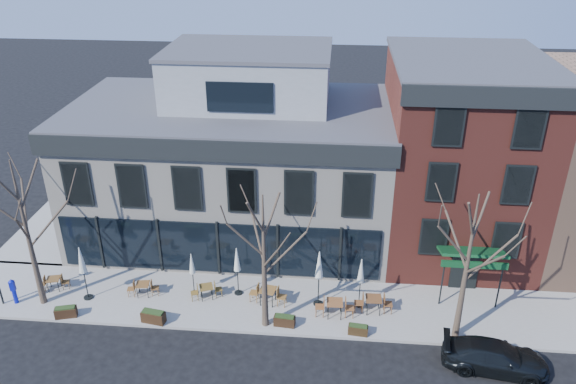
# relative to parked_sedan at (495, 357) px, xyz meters

# --- Properties ---
(ground) EXTENTS (120.00, 120.00, 0.00)m
(ground) POSITION_rel_parked_sedan_xyz_m (-13.34, 5.76, -0.66)
(ground) COLOR black
(ground) RESTS_ON ground
(sidewalk_front) EXTENTS (33.50, 4.70, 0.15)m
(sidewalk_front) POSITION_rel_parked_sedan_xyz_m (-10.09, 3.61, -0.58)
(sidewalk_front) COLOR gray
(sidewalk_front) RESTS_ON ground
(sidewalk_side) EXTENTS (4.50, 12.00, 0.15)m
(sidewalk_side) POSITION_rel_parked_sedan_xyz_m (-24.59, 11.76, -0.58)
(sidewalk_side) COLOR gray
(sidewalk_side) RESTS_ON ground
(corner_building) EXTENTS (18.39, 10.39, 11.10)m
(corner_building) POSITION_rel_parked_sedan_xyz_m (-13.26, 10.82, 4.07)
(corner_building) COLOR beige
(corner_building) RESTS_ON ground
(red_brick_building) EXTENTS (8.20, 11.78, 11.18)m
(red_brick_building) POSITION_rel_parked_sedan_xyz_m (-0.34, 10.74, 4.98)
(red_brick_building) COLOR maroon
(red_brick_building) RESTS_ON ground
(tree_corner) EXTENTS (3.93, 3.98, 7.92)m
(tree_corner) POSITION_rel_parked_sedan_xyz_m (-21.82, 2.55, 3.59)
(tree_corner) COLOR #382B21
(tree_corner) RESTS_ON sidewalk_front
(tree_mid) EXTENTS (3.50, 3.55, 7.04)m
(tree_mid) POSITION_rel_parked_sedan_xyz_m (-10.32, 1.85, 3.14)
(tree_mid) COLOR #382B21
(tree_mid) RESTS_ON sidewalk_front
(tree_right) EXTENTS (3.72, 3.77, 7.48)m
(tree_right) POSITION_rel_parked_sedan_xyz_m (-1.32, 1.85, 3.36)
(tree_right) COLOR #382B21
(tree_right) RESTS_ON sidewalk_front
(parked_sedan) EXTENTS (4.73, 2.44, 1.31)m
(parked_sedan) POSITION_rel_parked_sedan_xyz_m (0.00, 0.00, 0.00)
(parked_sedan) COLOR black
(parked_sedan) RESTS_ON ground
(call_box) EXTENTS (0.29, 0.29, 1.44)m
(call_box) POSITION_rel_parked_sedan_xyz_m (-23.20, 2.39, 0.26)
(call_box) COLOR #0C15A4
(call_box) RESTS_ON sidewalk_front
(cafe_set_0) EXTENTS (1.64, 0.78, 0.84)m
(cafe_set_0) POSITION_rel_parked_sedan_xyz_m (-21.75, 3.64, -0.07)
(cafe_set_0) COLOR brown
(cafe_set_0) RESTS_ON sidewalk_front
(cafe_set_1) EXTENTS (1.68, 0.75, 0.86)m
(cafe_set_1) POSITION_rel_parked_sedan_xyz_m (-16.92, 3.58, -0.06)
(cafe_set_1) COLOR brown
(cafe_set_1) RESTS_ON sidewalk_front
(cafe_set_2) EXTENTS (1.68, 0.94, 0.87)m
(cafe_set_2) POSITION_rel_parked_sedan_xyz_m (-13.61, 3.65, -0.06)
(cafe_set_2) COLOR brown
(cafe_set_2) RESTS_ON sidewalk_front
(cafe_set_3) EXTENTS (1.99, 0.89, 1.02)m
(cafe_set_3) POSITION_rel_parked_sedan_xyz_m (-10.41, 3.51, 0.02)
(cafe_set_3) COLOR brown
(cafe_set_3) RESTS_ON sidewalk_front
(cafe_set_4) EXTENTS (1.96, 0.81, 1.03)m
(cafe_set_4) POSITION_rel_parked_sedan_xyz_m (-7.03, 2.80, 0.02)
(cafe_set_4) COLOR brown
(cafe_set_4) RESTS_ON sidewalk_front
(cafe_set_5) EXTENTS (1.93, 0.80, 1.02)m
(cafe_set_5) POSITION_rel_parked_sedan_xyz_m (-5.12, 3.28, 0.02)
(cafe_set_5) COLOR brown
(cafe_set_5) RESTS_ON sidewalk_front
(umbrella_0) EXTENTS (0.49, 0.49, 3.07)m
(umbrella_0) POSITION_rel_parked_sedan_xyz_m (-19.70, 3.09, 1.66)
(umbrella_0) COLOR black
(umbrella_0) RESTS_ON sidewalk_front
(umbrella_1) EXTENTS (0.39, 0.39, 2.44)m
(umbrella_1) POSITION_rel_parked_sedan_xyz_m (-14.35, 3.97, 1.21)
(umbrella_1) COLOR black
(umbrella_1) RESTS_ON sidewalk_front
(umbrella_2) EXTENTS (0.44, 0.44, 2.78)m
(umbrella_2) POSITION_rel_parked_sedan_xyz_m (-12.05, 4.16, 1.45)
(umbrella_2) COLOR black
(umbrella_2) RESTS_ON sidewalk_front
(umbrella_3) EXTENTS (0.50, 0.50, 3.15)m
(umbrella_3) POSITION_rel_parked_sedan_xyz_m (-7.86, 3.64, 1.71)
(umbrella_3) COLOR black
(umbrella_3) RESTS_ON sidewalk_front
(umbrella_4) EXTENTS (0.44, 0.44, 2.77)m
(umbrella_4) POSITION_rel_parked_sedan_xyz_m (-5.81, 3.74, 1.45)
(umbrella_4) COLOR black
(umbrella_4) RESTS_ON sidewalk_front
(planter_0) EXTENTS (1.10, 0.67, 0.57)m
(planter_0) POSITION_rel_parked_sedan_xyz_m (-20.17, 1.56, -0.22)
(planter_0) COLOR #321E10
(planter_0) RESTS_ON sidewalk_front
(planter_1) EXTENTS (1.21, 0.65, 0.64)m
(planter_1) POSITION_rel_parked_sedan_xyz_m (-15.77, 1.56, -0.19)
(planter_1) COLOR black
(planter_1) RESTS_ON sidewalk_front
(planter_2) EXTENTS (1.05, 0.50, 0.57)m
(planter_2) POSITION_rel_parked_sedan_xyz_m (-9.41, 1.87, -0.22)
(planter_2) COLOR black
(planter_2) RESTS_ON sidewalk_front
(planter_3) EXTENTS (0.96, 0.47, 0.52)m
(planter_3) POSITION_rel_parked_sedan_xyz_m (-5.90, 1.56, -0.25)
(planter_3) COLOR #312210
(planter_3) RESTS_ON sidewalk_front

